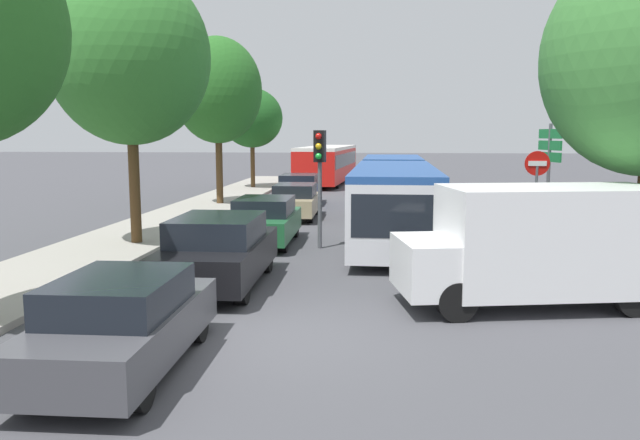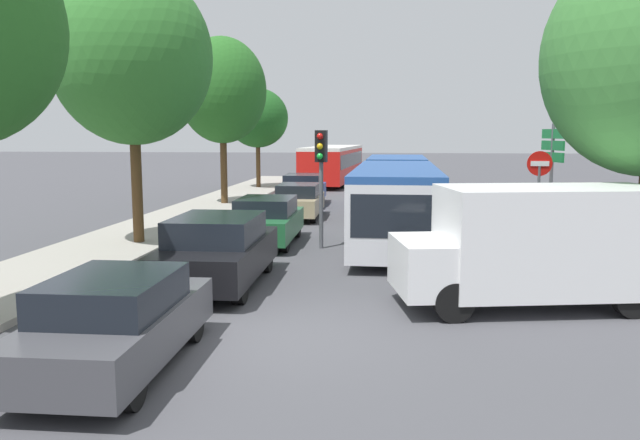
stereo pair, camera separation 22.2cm
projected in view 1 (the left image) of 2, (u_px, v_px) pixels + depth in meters
The scene contains 16 objects.
ground_plane at pixel (275, 339), 10.09m from camera, with size 200.00×200.00×0.00m, color #47474C.
kerb_strip_left at pixel (195, 211), 26.32m from camera, with size 3.20×41.75×0.14m, color #9E998E.
articulated_bus at pixel (393, 190), 21.89m from camera, with size 2.56×15.72×2.33m.
city_bus_rear at pixel (328, 162), 41.38m from camera, with size 3.29×11.66×2.48m.
queued_car_graphite at pixel (122, 323), 8.66m from camera, with size 1.73×3.96×1.37m.
queued_car_black at pixel (219, 251), 13.51m from camera, with size 1.96×4.48×1.55m.
queued_car_green at pixel (265, 221), 18.69m from camera, with size 1.79×4.09×1.41m.
queued_car_tan at pixel (295, 201), 24.42m from camera, with size 1.72×3.94×1.36m.
queued_car_blue at pixel (299, 189), 28.99m from camera, with size 1.82×4.18×1.44m.
white_van at pixel (540, 243), 11.89m from camera, with size 5.28×2.86×2.31m.
traffic_light at pixel (320, 162), 17.76m from camera, with size 0.35×0.38×3.40m.
no_entry_sign at pixel (536, 184), 17.70m from camera, with size 0.70×0.08×2.82m.
direction_sign_post at pixel (549, 159), 18.46m from camera, with size 0.33×1.38×3.60m.
tree_left_mid at pixel (132, 61), 17.58m from camera, with size 4.56×4.56×7.98m.
tree_left_far at pixel (219, 93), 27.98m from camera, with size 3.99×3.99×7.62m.
tree_left_distant at pixel (252, 118), 36.74m from camera, with size 3.61×3.61×5.97m.
Camera 1 is at (1.66, -9.62, 3.30)m, focal length 35.00 mm.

